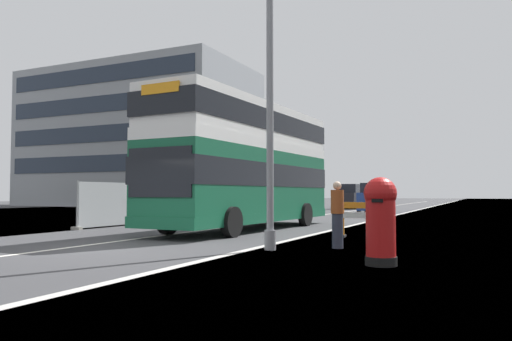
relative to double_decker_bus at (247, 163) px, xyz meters
The scene contains 13 objects.
ground 8.15m from the double_decker_bus, 86.98° to the right, with size 140.00×280.00×0.10m.
double_decker_bus is the anchor object (origin of this frame).
lamppost_foreground 7.32m from the double_decker_bus, 59.01° to the right, with size 0.29×0.70×8.83m.
red_pillar_postbox 10.33m from the double_decker_bus, 48.63° to the right, with size 0.65×0.65×1.75m.
roadworks_barrier 5.66m from the double_decker_bus, 19.14° to the right, with size 1.47×0.56×1.14m.
construction_site_fence 8.22m from the double_decker_bus, 137.32° to the left, with size 0.44×17.20×1.94m.
car_oncoming_near 19.70m from the double_decker_bus, 87.14° to the left, with size 2.01×3.82×2.20m.
car_receding_mid 27.72m from the double_decker_bus, 96.08° to the left, with size 2.00×4.05×2.29m.
car_receding_far 34.16m from the double_decker_bus, 96.70° to the left, with size 1.91×4.30×2.10m.
bare_tree_far_verge_near 28.39m from the double_decker_bus, 123.41° to the left, with size 3.08×3.01×4.37m.
bare_tree_far_verge_mid 45.71m from the double_decker_bus, 107.08° to the left, with size 2.65×2.82×4.43m.
pedestrian_at_kerb 7.41m from the double_decker_bus, 44.62° to the right, with size 0.34×0.34×1.74m.
backdrop_office_block 41.57m from the double_decker_bus, 134.28° to the left, with size 26.05×14.53×15.79m.
Camera 1 is at (8.93, -9.80, 1.42)m, focal length 34.70 mm.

